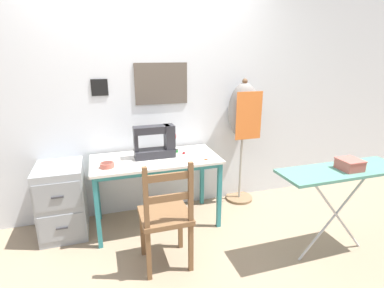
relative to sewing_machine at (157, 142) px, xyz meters
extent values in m
plane|color=gray|center=(-0.03, -0.33, -0.87)|extent=(14.00, 14.00, 0.00)
cube|color=silver|center=(-0.03, 0.33, 0.41)|extent=(10.00, 0.05, 2.55)
cube|color=brown|center=(0.12, 0.30, 0.54)|extent=(0.55, 0.02, 0.42)
cube|color=black|center=(-0.49, 0.30, 0.52)|extent=(0.16, 0.01, 0.16)
cube|color=silver|center=(-0.03, -0.03, -0.16)|extent=(1.24, 0.60, 0.02)
cube|color=teal|center=(-0.03, -0.29, -0.19)|extent=(1.16, 0.03, 0.04)
cube|color=teal|center=(-0.61, -0.29, -0.52)|extent=(0.04, 0.04, 0.69)
cube|color=teal|center=(0.55, -0.29, -0.52)|extent=(0.04, 0.04, 0.69)
cube|color=teal|center=(-0.61, 0.23, -0.52)|extent=(0.04, 0.04, 0.69)
cube|color=teal|center=(0.55, 0.23, -0.52)|extent=(0.04, 0.04, 0.69)
cube|color=#28282D|center=(-0.03, 0.00, -0.11)|extent=(0.40, 0.16, 0.08)
cube|color=#28282D|center=(0.13, 0.00, 0.05)|extent=(0.09, 0.14, 0.24)
cube|color=#28282D|center=(-0.05, 0.00, 0.13)|extent=(0.35, 0.12, 0.07)
cube|color=#28282D|center=(-0.21, 0.00, 0.02)|extent=(0.04, 0.09, 0.17)
cylinder|color=#B22D2D|center=(0.18, 0.00, 0.05)|extent=(0.02, 0.06, 0.06)
cylinder|color=#99999E|center=(0.13, 0.00, 0.18)|extent=(0.01, 0.01, 0.02)
cylinder|color=#B25647|center=(-0.49, -0.15, -0.13)|extent=(0.13, 0.13, 0.04)
cylinder|color=brown|center=(-0.49, -0.15, -0.11)|extent=(0.10, 0.10, 0.01)
cube|color=silver|center=(0.48, -0.26, -0.15)|extent=(0.08, 0.07, 0.00)
cube|color=silver|center=(0.47, -0.27, -0.15)|extent=(0.07, 0.08, 0.00)
torus|color=#DB511E|center=(0.43, -0.23, -0.15)|extent=(0.03, 0.03, 0.01)
torus|color=#DB511E|center=(0.43, -0.22, -0.15)|extent=(0.03, 0.03, 0.01)
cylinder|color=green|center=(0.22, 0.07, -0.13)|extent=(0.03, 0.03, 0.04)
cylinder|color=beige|center=(0.22, 0.07, -0.11)|extent=(0.04, 0.04, 0.00)
cylinder|color=beige|center=(0.22, 0.07, -0.15)|extent=(0.04, 0.04, 0.00)
cylinder|color=red|center=(0.28, 0.00, -0.13)|extent=(0.03, 0.03, 0.03)
cylinder|color=beige|center=(0.28, 0.00, -0.12)|extent=(0.04, 0.04, 0.00)
cylinder|color=beige|center=(0.28, 0.00, -0.15)|extent=(0.04, 0.04, 0.00)
cube|color=brown|center=(-0.08, -0.67, -0.42)|extent=(0.40, 0.38, 0.04)
cube|color=brown|center=(-0.25, -0.51, -0.65)|extent=(0.04, 0.04, 0.42)
cube|color=brown|center=(0.09, -0.51, -0.65)|extent=(0.04, 0.04, 0.42)
cube|color=brown|center=(-0.25, -0.83, -0.65)|extent=(0.04, 0.04, 0.42)
cube|color=brown|center=(0.09, -0.83, -0.65)|extent=(0.04, 0.04, 0.42)
cube|color=brown|center=(-0.25, -0.83, -0.16)|extent=(0.04, 0.04, 0.48)
cube|color=brown|center=(0.09, -0.83, -0.16)|extent=(0.04, 0.04, 0.48)
cube|color=brown|center=(-0.08, -0.83, -0.02)|extent=(0.34, 0.02, 0.06)
cube|color=brown|center=(-0.08, -0.83, -0.19)|extent=(0.34, 0.02, 0.06)
cube|color=#93999E|center=(-0.93, 0.07, -0.52)|extent=(0.42, 0.49, 0.70)
cube|color=gray|center=(-0.93, -0.18, -0.36)|extent=(0.39, 0.01, 0.25)
cube|color=#333338|center=(-0.93, -0.19, -0.36)|extent=(0.10, 0.01, 0.02)
cube|color=gray|center=(-0.93, -0.18, -0.67)|extent=(0.39, 0.01, 0.25)
cube|color=#333338|center=(-0.93, -0.19, -0.67)|extent=(0.10, 0.01, 0.02)
cylinder|color=#846647|center=(1.03, 0.19, -0.85)|extent=(0.32, 0.32, 0.03)
cylinder|color=#ADA89E|center=(1.03, 0.19, -0.42)|extent=(0.03, 0.03, 0.84)
ellipsoid|color=gray|center=(1.03, 0.19, 0.22)|extent=(0.36, 0.26, 0.62)
sphere|color=brown|center=(1.03, 0.19, 0.55)|extent=(0.06, 0.06, 0.06)
cube|color=orange|center=(1.03, 0.06, 0.19)|extent=(0.30, 0.01, 0.52)
cube|color=#518E7A|center=(1.34, -0.99, -0.08)|extent=(1.08, 0.34, 0.02)
cylinder|color=#B7B7BC|center=(1.34, -0.99, -0.48)|extent=(0.67, 0.02, 0.79)
cylinder|color=#B7B7BC|center=(1.34, -0.99, -0.48)|extent=(0.67, 0.02, 0.79)
cube|color=#AD564C|center=(1.38, -1.01, -0.03)|extent=(0.16, 0.17, 0.08)
cube|color=#BE5F54|center=(1.38, -1.01, 0.02)|extent=(0.17, 0.18, 0.01)
camera|label=1|loc=(-0.52, -2.79, 0.84)|focal=28.00mm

